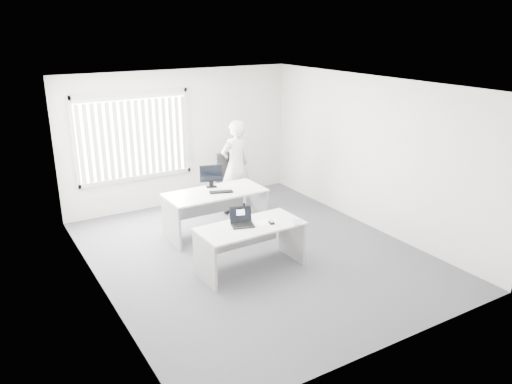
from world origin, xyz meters
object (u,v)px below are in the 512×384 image
laptop (243,218)px  office_chair (231,191)px  desk_near (250,238)px  desk_far (216,203)px  person (236,164)px  monitor (211,176)px

laptop → office_chair: bearing=82.0°
desk_near → desk_far: size_ratio=0.92×
office_chair → person: size_ratio=0.63×
office_chair → monitor: (-0.81, -0.75, 0.66)m
desk_near → monitor: size_ratio=3.94×
laptop → person: bearing=79.8°
desk_near → person: person is taller
desk_far → office_chair: (0.87, 1.03, -0.22)m
laptop → desk_far: bearing=95.8°
desk_far → monitor: monitor is taller
desk_near → laptop: laptop is taller
desk_near → monitor: monitor is taller
monitor → desk_near: bearing=-80.4°
laptop → monitor: bearing=95.5°
person → monitor: size_ratio=4.40×
desk_near → desk_far: desk_far is taller
desk_near → person: (1.16, 2.57, 0.38)m
person → monitor: bearing=35.1°
desk_near → person: 2.85m
desk_far → laptop: size_ratio=5.25×
desk_far → person: person is taller
desk_near → monitor: bearing=81.3°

